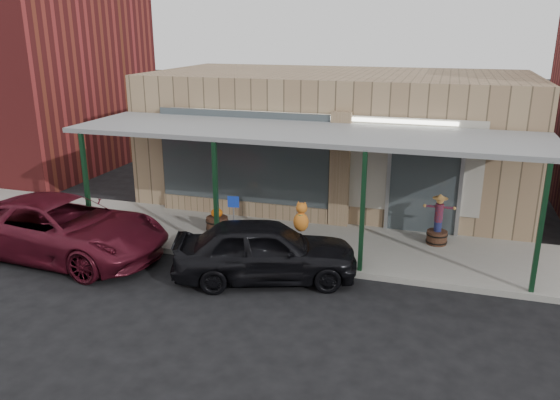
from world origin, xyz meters
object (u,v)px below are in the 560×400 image
(barrel_scarecrow, at_px, (438,227))
(car_maroon, at_px, (63,228))
(handicap_sign, at_px, (234,215))
(parked_sedan, at_px, (266,250))
(barrel_pumpkin, at_px, (217,222))

(barrel_scarecrow, xyz_separation_m, car_maroon, (-9.04, -3.25, 0.14))
(handicap_sign, relative_size, parked_sedan, 0.31)
(barrel_scarecrow, xyz_separation_m, handicap_sign, (-4.96, -1.85, 0.44))
(handicap_sign, distance_m, car_maroon, 4.32)
(barrel_scarecrow, relative_size, car_maroon, 0.25)
(barrel_pumpkin, distance_m, parked_sedan, 3.09)
(barrel_pumpkin, relative_size, parked_sedan, 0.17)
(car_maroon, bearing_deg, handicap_sign, -67.48)
(handicap_sign, xyz_separation_m, parked_sedan, (1.24, -1.17, -0.33))
(barrel_pumpkin, height_order, handicap_sign, handicap_sign)
(barrel_scarecrow, xyz_separation_m, parked_sedan, (-3.72, -3.02, 0.11))
(parked_sedan, distance_m, car_maroon, 5.32)
(barrel_scarecrow, relative_size, parked_sedan, 0.30)
(barrel_scarecrow, height_order, barrel_pumpkin, barrel_scarecrow)
(handicap_sign, height_order, car_maroon, handicap_sign)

